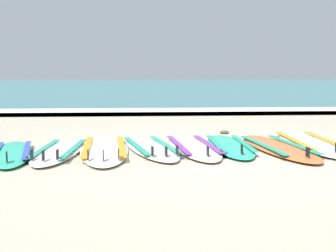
{
  "coord_description": "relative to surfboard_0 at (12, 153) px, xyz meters",
  "views": [
    {
      "loc": [
        -0.96,
        -5.95,
        1.02
      ],
      "look_at": [
        -0.47,
        0.84,
        0.25
      ],
      "focal_mm": 49.33,
      "sensor_mm": 36.0,
      "label": 1
    }
  ],
  "objects": [
    {
      "name": "wave_foam_strip",
      "position": [
        2.5,
        5.89,
        0.02
      ],
      "size": [
        80.0,
        1.2,
        0.11
      ],
      "primitive_type": "cube",
      "color": "white",
      "rests_on": "ground"
    },
    {
      "name": "sea",
      "position": [
        2.5,
        35.29,
        0.01
      ],
      "size": [
        80.0,
        60.0,
        0.1
      ],
      "primitive_type": "cube",
      "color": "teal",
      "rests_on": "ground"
    },
    {
      "name": "surfboard_0",
      "position": [
        0.0,
        0.0,
        0.0
      ],
      "size": [
        0.87,
        2.06,
        0.18
      ],
      "color": "#2DB793",
      "rests_on": "ground"
    },
    {
      "name": "surfboard_5",
      "position": [
        2.84,
        0.39,
        -0.0
      ],
      "size": [
        0.59,
        2.14,
        0.18
      ],
      "color": "#2DB793",
      "rests_on": "ground"
    },
    {
      "name": "surfboard_7",
      "position": [
        4.05,
        0.57,
        -0.0
      ],
      "size": [
        0.8,
        2.62,
        0.18
      ],
      "color": "silver",
      "rests_on": "ground"
    },
    {
      "name": "surfboard_6",
      "position": [
        3.46,
        0.22,
        -0.0
      ],
      "size": [
        0.76,
        2.41,
        0.18
      ],
      "color": "orange",
      "rests_on": "ground"
    },
    {
      "name": "surfboard_1",
      "position": [
        0.57,
        0.11,
        0.0
      ],
      "size": [
        0.64,
        2.11,
        0.18
      ],
      "color": "white",
      "rests_on": "ground"
    },
    {
      "name": "surfboard_3",
      "position": [
        1.75,
        0.3,
        0.0
      ],
      "size": [
        0.93,
        2.24,
        0.18
      ],
      "color": "silver",
      "rests_on": "ground"
    },
    {
      "name": "surfboard_2",
      "position": [
        1.14,
        0.23,
        0.0
      ],
      "size": [
        0.75,
        2.5,
        0.18
      ],
      "color": "white",
      "rests_on": "ground"
    },
    {
      "name": "seaweed_clump_near_shoreline",
      "position": [
        3.06,
        1.91,
        -0.01
      ],
      "size": [
        0.16,
        0.13,
        0.06
      ],
      "primitive_type": "ellipsoid",
      "color": "#4C4228",
      "rests_on": "ground"
    },
    {
      "name": "surfboard_4",
      "position": [
        2.32,
        0.34,
        -0.0
      ],
      "size": [
        0.73,
        2.31,
        0.18
      ],
      "color": "silver",
      "rests_on": "ground"
    },
    {
      "name": "ground_plane",
      "position": [
        2.5,
        0.13,
        -0.04
      ],
      "size": [
        80.0,
        80.0,
        0.0
      ],
      "primitive_type": "plane",
      "color": "#B7AD93"
    }
  ]
}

